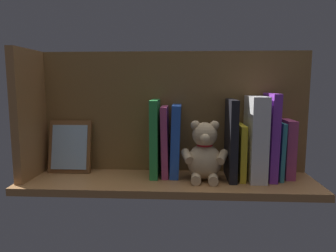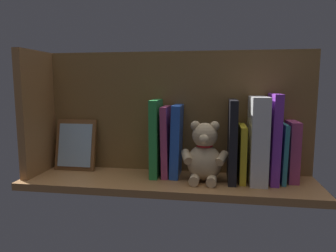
# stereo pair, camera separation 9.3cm
# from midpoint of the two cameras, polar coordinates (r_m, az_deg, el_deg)

# --- Properties ---
(ground_plane) EXTENTS (0.90, 0.24, 0.02)m
(ground_plane) POSITION_cam_midpoint_polar(r_m,az_deg,el_deg) (0.97, 2.79, -10.38)
(ground_plane) COLOR #9E6B3D
(shelf_back_panel) EXTENTS (0.90, 0.02, 0.40)m
(shelf_back_panel) POSITION_cam_midpoint_polar(r_m,az_deg,el_deg) (1.02, 3.46, 2.58)
(shelf_back_panel) COLOR brown
(shelf_back_panel) RESTS_ON ground_plane
(shelf_side_divider) EXTENTS (0.02, 0.18, 0.40)m
(shelf_side_divider) POSITION_cam_midpoint_polar(r_m,az_deg,el_deg) (1.06, -20.97, 2.27)
(shelf_side_divider) COLOR #9E6B3D
(shelf_side_divider) RESTS_ON ground_plane
(book_0) EXTENTS (0.03, 0.09, 0.18)m
(book_0) POSITION_cam_midpoint_polar(r_m,az_deg,el_deg) (1.01, 24.58, -4.33)
(book_0) COLOR #B23F72
(book_0) RESTS_ON ground_plane
(book_1) EXTENTS (0.02, 0.11, 0.18)m
(book_1) POSITION_cam_midpoint_polar(r_m,az_deg,el_deg) (1.00, 23.03, -4.60)
(book_1) COLOR teal
(book_1) RESTS_ON ground_plane
(book_2) EXTENTS (0.03, 0.13, 0.26)m
(book_2) POSITION_cam_midpoint_polar(r_m,az_deg,el_deg) (0.98, 21.67, -2.16)
(book_2) COLOR purple
(book_2) RESTS_ON ground_plane
(dictionary_thick_white) EXTENTS (0.05, 0.14, 0.26)m
(dictionary_thick_white) POSITION_cam_midpoint_polar(r_m,az_deg,el_deg) (0.96, 19.05, -2.45)
(dictionary_thick_white) COLOR white
(dictionary_thick_white) RESTS_ON ground_plane
(book_3) EXTENTS (0.02, 0.13, 0.17)m
(book_3) POSITION_cam_midpoint_polar(r_m,az_deg,el_deg) (0.97, 16.31, -4.85)
(book_3) COLOR yellow
(book_3) RESTS_ON ground_plane
(book_4) EXTENTS (0.02, 0.14, 0.25)m
(book_4) POSITION_cam_midpoint_polar(r_m,az_deg,el_deg) (0.95, 14.64, -2.65)
(book_4) COLOR black
(book_4) RESTS_ON ground_plane
(teddy_bear) EXTENTS (0.15, 0.12, 0.18)m
(teddy_bear) POSITION_cam_midpoint_polar(r_m,az_deg,el_deg) (0.94, 9.66, -5.35)
(teddy_bear) COLOR #D1B284
(teddy_bear) RESTS_ON ground_plane
(book_5) EXTENTS (0.03, 0.10, 0.23)m
(book_5) POSITION_cam_midpoint_polar(r_m,az_deg,el_deg) (0.97, 4.37, -2.79)
(book_5) COLOR blue
(book_5) RESTS_ON ground_plane
(book_6) EXTENTS (0.03, 0.10, 0.22)m
(book_6) POSITION_cam_midpoint_polar(r_m,az_deg,el_deg) (0.97, 2.41, -2.88)
(book_6) COLOR #B23F72
(book_6) RESTS_ON ground_plane
(book_7) EXTENTS (0.02, 0.11, 0.24)m
(book_7) POSITION_cam_midpoint_polar(r_m,az_deg,el_deg) (0.97, 0.51, -2.28)
(book_7) COLOR green
(book_7) RESTS_ON ground_plane
(picture_frame_leaning) EXTENTS (0.14, 0.05, 0.17)m
(picture_frame_leaning) POSITION_cam_midpoint_polar(r_m,az_deg,el_deg) (1.08, -14.49, -3.43)
(picture_frame_leaning) COLOR brown
(picture_frame_leaning) RESTS_ON ground_plane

